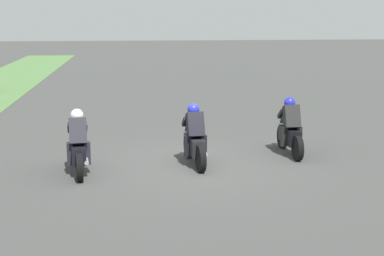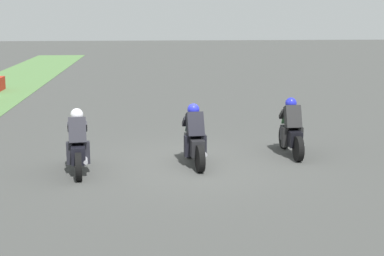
# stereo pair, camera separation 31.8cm
# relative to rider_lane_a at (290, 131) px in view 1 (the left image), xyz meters

# --- Properties ---
(ground_plane) EXTENTS (120.00, 120.00, 0.00)m
(ground_plane) POSITION_rel_rider_lane_a_xyz_m (-0.83, 2.71, -0.62)
(ground_plane) COLOR #3F403E
(rider_lane_a) EXTENTS (2.04, 0.54, 1.51)m
(rider_lane_a) POSITION_rel_rider_lane_a_xyz_m (0.00, 0.00, 0.00)
(rider_lane_a) COLOR black
(rider_lane_a) RESTS_ON ground_plane
(rider_lane_b) EXTENTS (2.04, 0.57, 1.51)m
(rider_lane_b) POSITION_rel_rider_lane_a_xyz_m (-0.80, 2.63, 0.00)
(rider_lane_b) COLOR black
(rider_lane_b) RESTS_ON ground_plane
(rider_lane_c) EXTENTS (2.04, 0.58, 1.51)m
(rider_lane_c) POSITION_rel_rider_lane_a_xyz_m (-1.28, 5.41, 0.00)
(rider_lane_c) COLOR black
(rider_lane_c) RESTS_ON ground_plane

